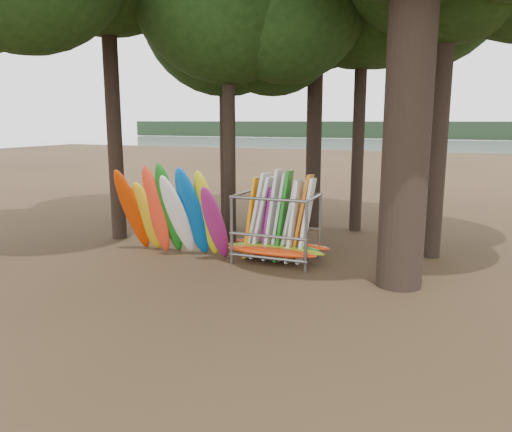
% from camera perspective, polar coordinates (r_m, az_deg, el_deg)
% --- Properties ---
extents(ground, '(120.00, 120.00, 0.00)m').
position_cam_1_polar(ground, '(14.29, -3.64, -6.48)').
color(ground, '#47331E').
rests_on(ground, ground).
extents(lake, '(160.00, 160.00, 0.00)m').
position_cam_1_polar(lake, '(72.62, 17.67, 7.01)').
color(lake, gray).
rests_on(lake, ground).
extents(far_shore, '(160.00, 4.00, 4.00)m').
position_cam_1_polar(far_shore, '(122.41, 19.77, 9.20)').
color(far_shore, black).
rests_on(far_shore, ground).
extents(oak_1, '(7.14, 7.14, 11.35)m').
position_cam_1_polar(oak_1, '(20.07, -3.60, 22.25)').
color(oak_1, black).
rests_on(oak_1, ground).
extents(kayak_row, '(3.71, 2.01, 3.16)m').
position_cam_1_polar(kayak_row, '(15.81, -9.44, 0.26)').
color(kayak_row, '#CF3504').
rests_on(kayak_row, ground).
extents(storage_rack, '(3.15, 1.51, 2.84)m').
position_cam_1_polar(storage_rack, '(15.16, 2.39, -1.57)').
color(storage_rack, slate).
rests_on(storage_rack, ground).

